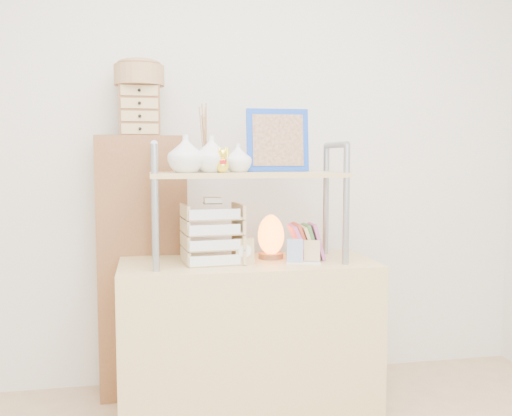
{
  "coord_description": "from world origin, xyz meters",
  "views": [
    {
      "loc": [
        -0.46,
        -1.42,
        1.25
      ],
      "look_at": [
        0.04,
        1.2,
        1.0
      ],
      "focal_mm": 40.0,
      "sensor_mm": 36.0,
      "label": 1
    }
  ],
  "objects_px": {
    "letter_tray": "(213,237)",
    "cabinet": "(143,266)",
    "desk": "(248,339)",
    "salt_lamp": "(271,236)"
  },
  "relations": [
    {
      "from": "desk",
      "to": "letter_tray",
      "type": "xyz_separation_m",
      "value": [
        -0.17,
        0.0,
        0.5
      ]
    },
    {
      "from": "desk",
      "to": "salt_lamp",
      "type": "relative_size",
      "value": 5.61
    },
    {
      "from": "salt_lamp",
      "to": "letter_tray",
      "type": "bearing_deg",
      "value": -167.71
    },
    {
      "from": "letter_tray",
      "to": "cabinet",
      "type": "bearing_deg",
      "value": 131.3
    },
    {
      "from": "cabinet",
      "to": "salt_lamp",
      "type": "distance_m",
      "value": 0.71
    },
    {
      "from": "desk",
      "to": "salt_lamp",
      "type": "distance_m",
      "value": 0.5
    },
    {
      "from": "desk",
      "to": "salt_lamp",
      "type": "xyz_separation_m",
      "value": [
        0.12,
        0.06,
        0.48
      ]
    },
    {
      "from": "cabinet",
      "to": "salt_lamp",
      "type": "bearing_deg",
      "value": -27.88
    },
    {
      "from": "letter_tray",
      "to": "salt_lamp",
      "type": "bearing_deg",
      "value": 12.29
    },
    {
      "from": "cabinet",
      "to": "desk",
      "type": "bearing_deg",
      "value": -38.39
    }
  ]
}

